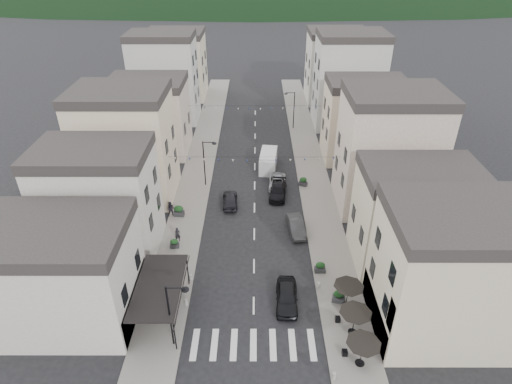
# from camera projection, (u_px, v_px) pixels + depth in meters

# --- Properties ---
(ground) EXTENTS (700.00, 700.00, 0.00)m
(ground) POSITION_uv_depth(u_px,v_px,m) (253.00, 367.00, 31.10)
(ground) COLOR black
(ground) RESTS_ON ground
(sidewalk_left) EXTENTS (4.00, 76.00, 0.12)m
(sidewalk_left) POSITION_uv_depth(u_px,v_px,m) (200.00, 163.00, 58.37)
(sidewalk_left) COLOR slate
(sidewalk_left) RESTS_ON ground
(sidewalk_right) EXTENTS (4.00, 76.00, 0.12)m
(sidewalk_right) POSITION_uv_depth(u_px,v_px,m) (310.00, 163.00, 58.35)
(sidewalk_right) COLOR slate
(sidewalk_right) RESTS_ON ground
(boutique_building) EXTENTS (12.00, 8.00, 8.00)m
(boutique_building) POSITION_uv_depth(u_px,v_px,m) (55.00, 278.00, 33.29)
(boutique_building) COLOR #BCB5AC
(boutique_building) RESTS_ON ground
(bistro_building) EXTENTS (10.00, 8.00, 10.00)m
(bistro_building) POSITION_uv_depth(u_px,v_px,m) (447.00, 278.00, 31.88)
(bistro_building) COLOR beige
(bistro_building) RESTS_ON ground
(boutique_awning) EXTENTS (3.77, 7.50, 3.28)m
(boutique_awning) POSITION_uv_depth(u_px,v_px,m) (162.00, 287.00, 33.75)
(boutique_awning) COLOR black
(boutique_awning) RESTS_ON ground
(buildings_row_left) EXTENTS (10.20, 54.16, 14.00)m
(buildings_row_left) POSITION_uv_depth(u_px,v_px,m) (152.00, 106.00, 60.11)
(buildings_row_left) COLOR #BCB5AC
(buildings_row_left) RESTS_ON ground
(buildings_row_right) EXTENTS (10.20, 54.16, 14.50)m
(buildings_row_right) POSITION_uv_depth(u_px,v_px,m) (360.00, 107.00, 58.99)
(buildings_row_right) COLOR beige
(buildings_row_right) RESTS_ON ground
(cafe_terrace) EXTENTS (2.50, 8.10, 2.53)m
(cafe_terrace) POSITION_uv_depth(u_px,v_px,m) (355.00, 315.00, 32.25)
(cafe_terrace) COLOR black
(cafe_terrace) RESTS_ON ground
(streetlamp_left_near) EXTENTS (1.70, 0.56, 6.00)m
(streetlamp_left_near) POSITION_uv_depth(u_px,v_px,m) (173.00, 310.00, 30.88)
(streetlamp_left_near) COLOR black
(streetlamp_left_near) RESTS_ON ground
(streetlamp_left_far) EXTENTS (1.70, 0.56, 6.00)m
(streetlamp_left_far) POSITION_uv_depth(u_px,v_px,m) (206.00, 159.00, 51.35)
(streetlamp_left_far) COLOR black
(streetlamp_left_far) RESTS_ON ground
(streetlamp_right_far) EXTENTS (1.70, 0.56, 6.00)m
(streetlamp_right_far) POSITION_uv_depth(u_px,v_px,m) (292.00, 106.00, 66.68)
(streetlamp_right_far) COLOR black
(streetlamp_right_far) RESTS_ON ground
(bollards) EXTENTS (11.66, 10.26, 0.60)m
(bollards) POSITION_uv_depth(u_px,v_px,m) (254.00, 306.00, 35.57)
(bollards) COLOR gray
(bollards) RESTS_ON ground
(bunting_near) EXTENTS (19.00, 0.28, 0.62)m
(bunting_near) POSITION_uv_depth(u_px,v_px,m) (254.00, 160.00, 46.91)
(bunting_near) COLOR black
(bunting_near) RESTS_ON ground
(bunting_far) EXTENTS (19.00, 0.28, 0.62)m
(bunting_far) POSITION_uv_depth(u_px,v_px,m) (255.00, 108.00, 60.55)
(bunting_far) COLOR black
(bunting_far) RESTS_ON ground
(parked_car_a) EXTENTS (2.02, 4.63, 1.55)m
(parked_car_a) POSITION_uv_depth(u_px,v_px,m) (287.00, 296.00, 36.05)
(parked_car_a) COLOR black
(parked_car_a) RESTS_ON ground
(parked_car_b) EXTENTS (1.97, 4.46, 1.42)m
(parked_car_b) POSITION_uv_depth(u_px,v_px,m) (296.00, 226.00, 44.76)
(parked_car_b) COLOR #2F2F32
(parked_car_b) RESTS_ON ground
(parked_car_c) EXTENTS (2.31, 4.62, 1.26)m
(parked_car_c) POSITION_uv_depth(u_px,v_px,m) (277.00, 182.00, 52.67)
(parked_car_c) COLOR #9B9DA4
(parked_car_c) RESTS_ON ground
(parked_car_d) EXTENTS (2.45, 4.90, 1.37)m
(parked_car_d) POSITION_uv_depth(u_px,v_px,m) (278.00, 191.00, 50.86)
(parked_car_d) COLOR black
(parked_car_d) RESTS_ON ground
(parked_car_e) EXTENTS (1.90, 4.22, 1.41)m
(parked_car_e) POSITION_uv_depth(u_px,v_px,m) (230.00, 200.00, 49.16)
(parked_car_e) COLOR black
(parked_car_e) RESTS_ON ground
(delivery_van) EXTENTS (2.57, 5.35, 2.47)m
(delivery_van) POSITION_uv_depth(u_px,v_px,m) (268.00, 160.00, 56.52)
(delivery_van) COLOR silver
(delivery_van) RESTS_ON ground
(pedestrian_a) EXTENTS (0.66, 0.51, 1.60)m
(pedestrian_a) POSITION_uv_depth(u_px,v_px,m) (178.00, 235.00, 43.15)
(pedestrian_a) COLOR black
(pedestrian_a) RESTS_ON sidewalk_left
(pedestrian_b) EXTENTS (0.90, 0.73, 1.76)m
(pedestrian_b) POSITION_uv_depth(u_px,v_px,m) (171.00, 209.00, 47.00)
(pedestrian_b) COLOR black
(pedestrian_b) RESTS_ON sidewalk_left
(planter_la) EXTENTS (0.91, 0.53, 0.99)m
(planter_la) POSITION_uv_depth(u_px,v_px,m) (174.00, 243.00, 42.44)
(planter_la) COLOR #28292B
(planter_la) RESTS_ON sidewalk_left
(planter_lb) EXTENTS (1.16, 0.66, 1.28)m
(planter_lb) POSITION_uv_depth(u_px,v_px,m) (179.00, 211.00, 47.11)
(planter_lb) COLOR #2A2A2C
(planter_lb) RESTS_ON sidewalk_left
(planter_ra) EXTENTS (1.20, 0.83, 1.23)m
(planter_ra) POSITION_uv_depth(u_px,v_px,m) (339.00, 296.00, 36.15)
(planter_ra) COLOR #323335
(planter_ra) RESTS_ON sidewalk_right
(planter_rb) EXTENTS (0.99, 0.55, 1.11)m
(planter_rb) POSITION_uv_depth(u_px,v_px,m) (320.00, 267.00, 39.36)
(planter_rb) COLOR #2C2C2F
(planter_rb) RESTS_ON sidewalk_right
(planter_rc) EXTENTS (1.15, 0.91, 1.14)m
(planter_rc) POSITION_uv_depth(u_px,v_px,m) (303.00, 182.00, 52.78)
(planter_rc) COLOR #2D2D2F
(planter_rc) RESTS_ON sidewalk_right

